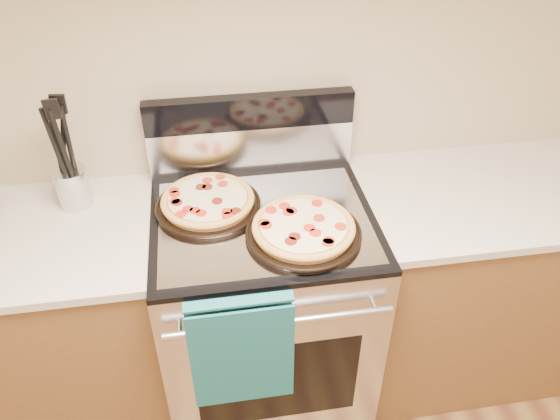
{
  "coord_description": "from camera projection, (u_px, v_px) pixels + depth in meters",
  "views": [
    {
      "loc": [
        -0.18,
        0.18,
        2.06
      ],
      "look_at": [
        0.04,
        1.55,
        1.02
      ],
      "focal_mm": 35.0,
      "sensor_mm": 36.0,
      "label": 1
    }
  ],
  "objects": [
    {
      "name": "cabinet_left",
      "position": [
        34.0,
        334.0,
        2.06
      ],
      "size": [
        1.0,
        0.62,
        0.88
      ],
      "primitive_type": "cube",
      "color": "brown",
      "rests_on": "ground"
    },
    {
      "name": "wall_back",
      "position": [
        247.0,
        56.0,
        1.88
      ],
      "size": [
        4.0,
        0.0,
        4.0
      ],
      "primitive_type": "plane",
      "rotation": [
        1.57,
        0.0,
        0.0
      ],
      "color": "#C4B48D",
      "rests_on": "ground"
    },
    {
      "name": "oven_handle",
      "position": [
        280.0,
        323.0,
        1.64
      ],
      "size": [
        0.7,
        0.03,
        0.03
      ],
      "primitive_type": "cylinder",
      "rotation": [
        0.0,
        1.57,
        0.0
      ],
      "color": "silver",
      "rests_on": "range_body"
    },
    {
      "name": "utensil_crock",
      "position": [
        73.0,
        187.0,
        1.89
      ],
      "size": [
        0.12,
        0.12,
        0.14
      ],
      "primitive_type": "cylinder",
      "rotation": [
        0.0,
        0.0,
        0.08
      ],
      "color": "silver",
      "rests_on": "countertop_left"
    },
    {
      "name": "backsplash_upper",
      "position": [
        250.0,
        112.0,
        1.96
      ],
      "size": [
        0.76,
        0.06,
        0.12
      ],
      "primitive_type": "cube",
      "color": "black",
      "rests_on": "backsplash_lower"
    },
    {
      "name": "pepperoni_pizza_front",
      "position": [
        303.0,
        229.0,
        1.76
      ],
      "size": [
        0.37,
        0.37,
        0.05
      ],
      "primitive_type": null,
      "rotation": [
        0.0,
        0.0,
        -0.01
      ],
      "color": "#B98338",
      "rests_on": "foil_sheet"
    },
    {
      "name": "backsplash_lower",
      "position": [
        251.0,
        148.0,
        2.05
      ],
      "size": [
        0.76,
        0.06,
        0.18
      ],
      "primitive_type": "cube",
      "color": "silver",
      "rests_on": "cooktop"
    },
    {
      "name": "oven_window",
      "position": [
        278.0,
        382.0,
        1.88
      ],
      "size": [
        0.56,
        0.01,
        0.4
      ],
      "primitive_type": "cube",
      "color": "black",
      "rests_on": "range_body"
    },
    {
      "name": "dish_towel",
      "position": [
        242.0,
        349.0,
        1.68
      ],
      "size": [
        0.32,
        0.05,
        0.42
      ],
      "primitive_type": null,
      "color": "navy",
      "rests_on": "oven_handle"
    },
    {
      "name": "pepperoni_pizza_back",
      "position": [
        208.0,
        202.0,
        1.88
      ],
      "size": [
        0.47,
        0.47,
        0.05
      ],
      "primitive_type": null,
      "rotation": [
        0.0,
        0.0,
        0.41
      ],
      "color": "#B98338",
      "rests_on": "foil_sheet"
    },
    {
      "name": "cabinet_right",
      "position": [
        472.0,
        282.0,
        2.29
      ],
      "size": [
        1.0,
        0.62,
        0.88
      ],
      "primitive_type": "cube",
      "color": "brown",
      "rests_on": "ground"
    },
    {
      "name": "cooktop",
      "position": [
        263.0,
        218.0,
        1.87
      ],
      "size": [
        0.76,
        0.68,
        0.02
      ],
      "primitive_type": "cube",
      "color": "black",
      "rests_on": "range_body"
    },
    {
      "name": "foil_sheet",
      "position": [
        264.0,
        221.0,
        1.84
      ],
      "size": [
        0.7,
        0.55,
        0.01
      ],
      "primitive_type": "cube",
      "color": "gray",
      "rests_on": "cooktop"
    },
    {
      "name": "range_body",
      "position": [
        265.0,
        311.0,
        2.14
      ],
      "size": [
        0.76,
        0.68,
        0.9
      ],
      "primitive_type": "cube",
      "color": "#B7B7BC",
      "rests_on": "ground"
    },
    {
      "name": "countertop_right",
      "position": [
        498.0,
        194.0,
        2.01
      ],
      "size": [
        1.02,
        0.64,
        0.03
      ],
      "primitive_type": "cube",
      "color": "beige",
      "rests_on": "cabinet_right"
    }
  ]
}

